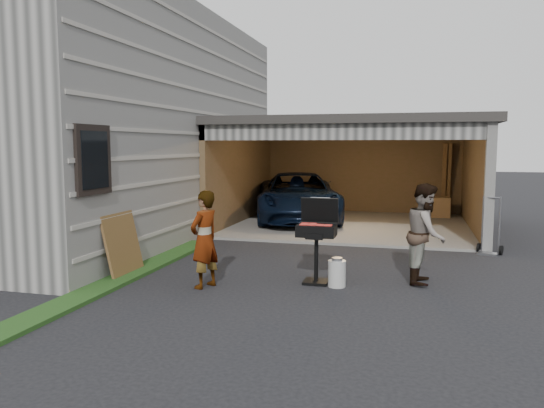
{
  "coord_description": "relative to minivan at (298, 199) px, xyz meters",
  "views": [
    {
      "loc": [
        2.38,
        -8.1,
        2.23
      ],
      "look_at": [
        -0.13,
        1.27,
        1.15
      ],
      "focal_mm": 35.0,
      "sensor_mm": 36.0,
      "label": 1
    }
  ],
  "objects": [
    {
      "name": "hand_truck",
      "position": [
        4.79,
        -3.51,
        -0.45
      ],
      "size": [
        0.54,
        0.49,
        1.19
      ],
      "rotation": [
        0.0,
        0.0,
        -0.37
      ],
      "color": "slate",
      "rests_on": "ground"
    },
    {
      "name": "plywood_panel",
      "position": [
        -1.54,
        -7.04,
        -0.15
      ],
      "size": [
        0.27,
        0.98,
        1.08
      ],
      "primitive_type": "cube",
      "rotation": [
        0.0,
        -0.21,
        0.0
      ],
      "color": "brown",
      "rests_on": "ground"
    },
    {
      "name": "house",
      "position": [
        -5.14,
        -2.9,
        2.07
      ],
      "size": [
        7.0,
        11.0,
        5.5
      ],
      "primitive_type": "cube",
      "color": "#474744",
      "rests_on": "ground"
    },
    {
      "name": "bbq_grill",
      "position": [
        1.76,
        -6.67,
        0.13
      ],
      "size": [
        0.62,
        0.54,
        1.37
      ],
      "color": "black",
      "rests_on": "ground"
    },
    {
      "name": "woman",
      "position": [
        0.12,
        -7.4,
        0.08
      ],
      "size": [
        0.54,
        0.65,
        1.53
      ],
      "primitive_type": "imported",
      "rotation": [
        0.0,
        0.0,
        -1.92
      ],
      "color": "silver",
      "rests_on": "ground"
    },
    {
      "name": "minivan",
      "position": [
        0.0,
        0.0,
        0.0
      ],
      "size": [
        3.47,
        5.34,
        1.37
      ],
      "primitive_type": "imported",
      "rotation": [
        0.0,
        0.0,
        0.26
      ],
      "color": "black",
      "rests_on": "ground"
    },
    {
      "name": "groundcover_strip",
      "position": [
        -1.39,
        -7.9,
        -0.65
      ],
      "size": [
        0.5,
        8.0,
        0.06
      ],
      "primitive_type": "cube",
      "color": "#193814",
      "rests_on": "ground"
    },
    {
      "name": "ground",
      "position": [
        0.86,
        -6.9,
        -0.68
      ],
      "size": [
        80.0,
        80.0,
        0.0
      ],
      "primitive_type": "plane",
      "color": "black",
      "rests_on": "ground"
    },
    {
      "name": "man",
      "position": [
        3.46,
        -6.22,
        0.13
      ],
      "size": [
        0.69,
        0.84,
        1.62
      ],
      "primitive_type": "imported",
      "rotation": [
        0.0,
        0.0,
        1.47
      ],
      "color": "#502F1F",
      "rests_on": "ground"
    },
    {
      "name": "garage",
      "position": [
        1.62,
        -0.11,
        1.18
      ],
      "size": [
        6.8,
        6.3,
        2.9
      ],
      "color": "#605E59",
      "rests_on": "ground"
    },
    {
      "name": "propane_tank",
      "position": [
        2.12,
        -6.82,
        -0.47
      ],
      "size": [
        0.29,
        0.29,
        0.42
      ],
      "primitive_type": "cylinder",
      "rotation": [
        0.0,
        0.0,
        -0.05
      ],
      "color": "beige",
      "rests_on": "ground"
    }
  ]
}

